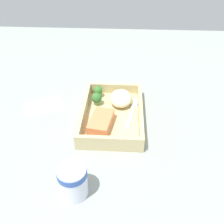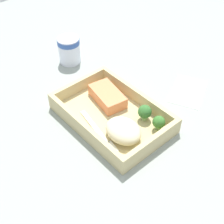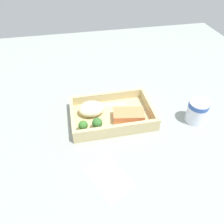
{
  "view_description": "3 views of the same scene",
  "coord_description": "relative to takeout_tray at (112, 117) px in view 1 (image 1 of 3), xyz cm",
  "views": [
    {
      "loc": [
        -63.69,
        -3.6,
        51.23
      ],
      "look_at": [
        0.0,
        0.0,
        2.7
      ],
      "focal_mm": 42.0,
      "sensor_mm": 36.0,
      "label": 1
    },
    {
      "loc": [
        41.28,
        -36.22,
        55.74
      ],
      "look_at": [
        0.0,
        0.0,
        2.7
      ],
      "focal_mm": 50.0,
      "sensor_mm": 36.0,
      "label": 2
    },
    {
      "loc": [
        11.29,
        55.17,
        52.49
      ],
      "look_at": [
        0.0,
        0.0,
        2.7
      ],
      "focal_mm": 35.0,
      "sensor_mm": 36.0,
      "label": 3
    }
  ],
  "objects": [
    {
      "name": "ground_plane",
      "position": [
        0.0,
        0.0,
        -1.6
      ],
      "size": [
        160.0,
        160.0,
        2.0
      ],
      "primitive_type": "cube",
      "color": "gray"
    },
    {
      "name": "paper_cup",
      "position": [
        -27.6,
        7.07,
        3.92
      ],
      "size": [
        6.6,
        6.6,
        8.1
      ],
      "color": "white",
      "rests_on": "ground_plane"
    },
    {
      "name": "mashed_potatoes",
      "position": [
        6.76,
        -2.48,
        2.68
      ],
      "size": [
        9.08,
        7.27,
        4.15
      ],
      "primitive_type": "ellipsoid",
      "color": "beige",
      "rests_on": "takeout_tray"
    },
    {
      "name": "takeout_tray",
      "position": [
        0.0,
        0.0,
        0.0
      ],
      "size": [
        28.06,
        18.6,
        1.2
      ],
      "primitive_type": "cube",
      "color": "tan",
      "rests_on": "ground_plane"
    },
    {
      "name": "broccoli_floret_1",
      "position": [
        10.44,
        5.37,
        2.9
      ],
      "size": [
        3.04,
        3.04,
        3.93
      ],
      "color": "#7A9F5B",
      "rests_on": "takeout_tray"
    },
    {
      "name": "salmon_fillet",
      "position": [
        -5.12,
        2.93,
        2.16
      ],
      "size": [
        11.17,
        7.52,
        3.11
      ],
      "primitive_type": "cube",
      "rotation": [
        0.0,
        0.0,
        -0.17
      ],
      "color": "#E98250",
      "rests_on": "takeout_tray"
    },
    {
      "name": "broccoli_floret_2",
      "position": [
        5.9,
        5.33,
        3.01
      ],
      "size": [
        3.36,
        3.36,
        4.2
      ],
      "color": "#7DA866",
      "rests_on": "takeout_tray"
    },
    {
      "name": "fork",
      "position": [
        2.49,
        -6.16,
        0.82
      ],
      "size": [
        15.85,
        4.39,
        0.44
      ],
      "color": "white",
      "rests_on": "takeout_tray"
    },
    {
      "name": "receipt_slip",
      "position": [
        5.59,
        23.08,
        -0.48
      ],
      "size": [
        13.26,
        15.19,
        0.24
      ],
      "primitive_type": "cube",
      "rotation": [
        0.0,
        0.0,
        0.45
      ],
      "color": "white",
      "rests_on": "ground_plane"
    },
    {
      "name": "tray_rim",
      "position": [
        0.0,
        0.0,
        2.32
      ],
      "size": [
        28.06,
        18.6,
        3.43
      ],
      "color": "tan",
      "rests_on": "takeout_tray"
    }
  ]
}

